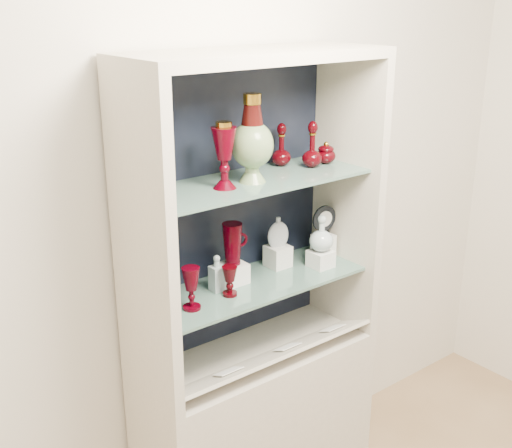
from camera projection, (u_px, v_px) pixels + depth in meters
wall_back at (222, 186)px, 2.56m from camera, size 3.50×0.02×2.80m
cabinet_base at (256, 428)px, 2.73m from camera, size 1.00×0.40×0.75m
cabinet_back_panel at (227, 206)px, 2.56m from camera, size 0.98×0.02×1.15m
cabinet_side_left at (143, 246)px, 2.14m from camera, size 0.04×0.40×1.15m
cabinet_side_right at (346, 195)px, 2.70m from camera, size 0.04×0.40×1.15m
cabinet_top_cap at (256, 55)px, 2.22m from camera, size 1.00×0.40×0.04m
shelf_lower at (253, 284)px, 2.53m from camera, size 0.92×0.34×0.01m
shelf_upper at (253, 181)px, 2.39m from camera, size 0.92×0.34×0.01m
label_ledge at (273, 356)px, 2.52m from camera, size 0.92×0.17×0.09m
label_card_0 at (287, 347)px, 2.55m from camera, size 0.10×0.06×0.03m
label_card_1 at (228, 371)px, 2.39m from camera, size 0.10×0.06×0.03m
label_card_2 at (332, 328)px, 2.70m from camera, size 0.10×0.06×0.03m
pedestal_lamp_left at (141, 158)px, 2.13m from camera, size 0.13×0.13×0.27m
pedestal_lamp_right at (224, 155)px, 2.24m from camera, size 0.11×0.11×0.24m
enamel_urn at (252, 139)px, 2.30m from camera, size 0.21×0.21×0.32m
ruby_decanter_a at (312, 142)px, 2.53m from camera, size 0.11×0.11×0.21m
ruby_decanter_b at (281, 143)px, 2.55m from camera, size 0.10×0.10×0.18m
lidded_bowl at (326, 152)px, 2.60m from camera, size 0.11×0.11×0.09m
cobalt_goblet at (151, 288)px, 2.25m from camera, size 0.09×0.09×0.19m
ruby_goblet_tall at (191, 288)px, 2.28m from camera, size 0.07×0.07×0.16m
ruby_goblet_small at (230, 281)px, 2.40m from camera, size 0.07×0.07×0.12m
riser_ruby_pitcher at (233, 273)px, 2.51m from camera, size 0.10×0.10×0.08m
ruby_pitcher at (232, 244)px, 2.47m from camera, size 0.13×0.09×0.17m
clear_square_bottle at (217, 273)px, 2.43m from camera, size 0.05×0.05×0.15m
riser_flat_flask at (278, 256)px, 2.66m from camera, size 0.09×0.09×0.09m
flat_flask at (278, 231)px, 2.63m from camera, size 0.10×0.06×0.13m
riser_clear_round_decanter at (321, 259)px, 2.66m from camera, size 0.09×0.09×0.07m
clear_round_decanter at (322, 234)px, 2.63m from camera, size 0.12×0.12×0.15m
riser_cameo_medallion at (323, 246)px, 2.76m from camera, size 0.08×0.08×0.10m
cameo_medallion at (324, 220)px, 2.72m from camera, size 0.12×0.06×0.13m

